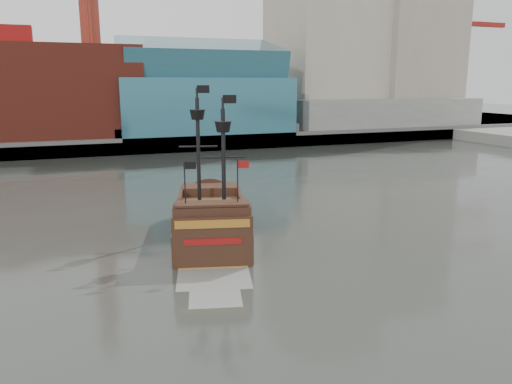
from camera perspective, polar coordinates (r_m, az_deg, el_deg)
name	(u,v)px	position (r m, az deg, el deg)	size (l,w,h in m)	color
ground	(377,327)	(25.06, 13.69, -14.72)	(400.00, 400.00, 0.00)	#2A2E28
promenade_far	(131,131)	(111.43, -14.06, 6.79)	(220.00, 60.00, 2.00)	slate
seawall	(154,145)	(82.34, -11.55, 5.24)	(220.00, 1.00, 2.60)	#4C4C49
skyline	(157,13)	(105.19, -11.26, 19.47)	(149.00, 45.00, 62.00)	#7C634A
crane_a	(462,49)	(136.01, 22.45, 14.85)	(22.50, 4.00, 32.25)	slate
crane_b	(462,66)	(149.71, 22.44, 13.19)	(19.10, 4.00, 26.25)	slate
pirate_ship	(211,224)	(36.84, -5.15, -3.70)	(8.56, 16.55, 11.88)	black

